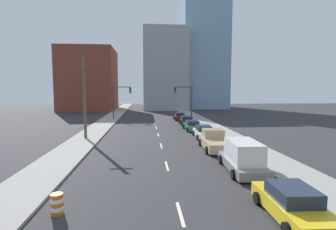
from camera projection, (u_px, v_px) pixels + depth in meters
sidewalk_left at (111, 118)px, 51.62m from camera, size 3.40×100.08×0.16m
sidewalk_right at (194, 117)px, 53.04m from camera, size 3.40×100.08×0.16m
lane_stripe_at_9m at (180, 213)px, 11.88m from camera, size 0.16×2.40×0.01m
lane_stripe_at_17m at (167, 166)px, 19.28m from camera, size 0.16×2.40×0.01m
lane_stripe_at_24m at (161, 146)px, 26.23m from camera, size 0.16×2.40×0.01m
lane_stripe_at_30m at (158, 135)px, 32.63m from camera, size 0.16×2.40×0.01m
lane_stripe_at_36m at (156, 128)px, 38.58m from camera, size 0.16×2.40×0.01m
lane_stripe_at_41m at (155, 123)px, 43.76m from camera, size 0.16×2.40×0.01m
building_brick_left at (89, 80)px, 72.02m from camera, size 14.00×16.00×16.63m
building_office_center at (164, 71)px, 77.50m from camera, size 12.00×20.00×22.19m
building_glass_right at (201, 58)px, 82.06m from camera, size 13.00×20.00×31.10m
traffic_signal_left at (118, 98)px, 48.65m from camera, size 3.46×0.35×6.50m
traffic_signal_right at (187, 97)px, 49.75m from camera, size 3.46×0.35×6.50m
utility_pole_left_mid at (84, 98)px, 29.10m from camera, size 1.60×0.32×9.10m
traffic_barrel at (57, 204)px, 11.78m from camera, size 0.56×0.56×0.95m
sedan_yellow at (292, 204)px, 11.39m from camera, size 2.30×4.82×1.42m
box_truck_gray at (243, 157)px, 17.94m from camera, size 2.61×5.72×2.13m
pickup_truck_tan at (215, 141)px, 24.74m from camera, size 2.60×5.71×1.80m
sedan_white at (204, 132)px, 30.67m from camera, size 2.15×4.64×1.41m
sedan_green at (192, 126)px, 36.30m from camera, size 2.18×4.81×1.35m
sedan_black at (187, 121)px, 42.04m from camera, size 2.14×4.34×1.39m
sedan_maroon at (180, 117)px, 48.40m from camera, size 2.09×4.29×1.40m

